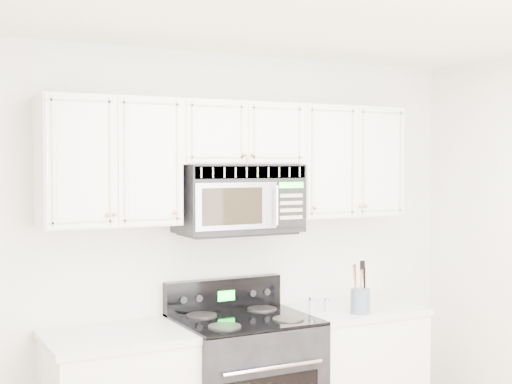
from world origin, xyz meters
TOP-DOWN VIEW (x-y plane):
  - room at (0.00, 0.00)m, footprint 3.51×3.51m
  - base_cabinet_right at (0.80, 1.44)m, footprint 0.86×0.65m
  - upper_cabinets at (-0.00, 1.58)m, footprint 2.44×0.37m
  - microwave at (0.01, 1.55)m, footprint 0.77×0.44m
  - utensil_crock at (0.72, 1.24)m, footprint 0.13×0.13m
  - shaker_salt at (0.46, 1.41)m, footprint 0.04×0.04m
  - shaker_pepper at (0.56, 1.38)m, footprint 0.04×0.04m

SIDE VIEW (x-z plane):
  - base_cabinet_right at x=0.80m, z-range -0.03..0.89m
  - shaker_pepper at x=0.56m, z-range 0.92..1.01m
  - shaker_salt at x=0.46m, z-range 0.92..1.02m
  - utensil_crock at x=0.72m, z-range 0.84..1.17m
  - room at x=0.00m, z-range 0.00..2.60m
  - microwave at x=0.01m, z-range 1.45..1.88m
  - upper_cabinets at x=0.00m, z-range 1.56..2.31m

